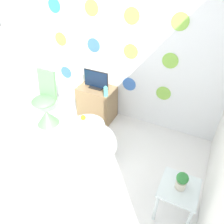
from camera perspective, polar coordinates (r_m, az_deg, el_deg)
ground_plane at (r=2.87m, az=-17.29°, el=-19.25°), size 12.00×12.00×0.00m
wall_back_dotted at (r=3.27m, az=-0.24°, el=18.87°), size 4.39×0.05×2.60m
bathtub at (r=2.98m, az=-6.22°, el=-6.91°), size 0.85×0.55×0.52m
rubber_duck at (r=2.85m, az=-7.56°, el=-1.40°), size 0.07×0.07×0.08m
chair at (r=3.60m, az=-16.83°, el=0.78°), size 0.37×0.38×0.89m
tv_cabinet at (r=3.60m, az=-3.93°, el=2.46°), size 0.58×0.38×0.56m
tv at (r=3.38m, az=-4.20°, el=8.19°), size 0.41×0.12×0.29m
vase at (r=3.20m, az=-1.66°, el=5.33°), size 0.06×0.06×0.17m
side_table at (r=2.41m, az=16.86°, el=-19.49°), size 0.37×0.38×0.45m
potted_plant_left at (r=2.26m, az=17.77°, el=-16.70°), size 0.11×0.11×0.20m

